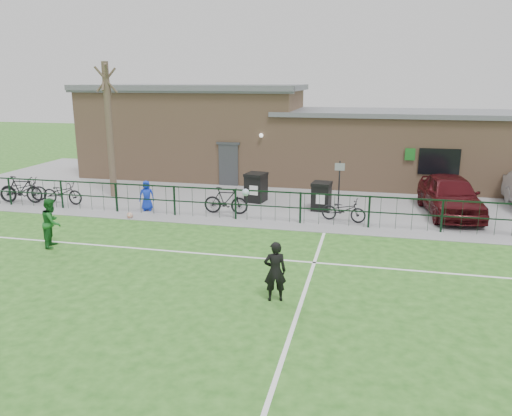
% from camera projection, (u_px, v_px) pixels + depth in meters
% --- Properties ---
extents(ground, '(90.00, 90.00, 0.00)m').
position_uv_depth(ground, '(207.00, 317.00, 11.37)').
color(ground, '#265C1B').
rests_on(ground, ground).
extents(paving_strip, '(34.00, 13.00, 0.02)m').
position_uv_depth(paving_strip, '(296.00, 191.00, 24.10)').
color(paving_strip, gray).
rests_on(paving_strip, ground).
extents(pitch_line_touch, '(28.00, 0.10, 0.01)m').
position_uv_depth(pitch_line_touch, '(273.00, 223.00, 18.72)').
color(pitch_line_touch, white).
rests_on(pitch_line_touch, ground).
extents(pitch_line_mid, '(28.00, 0.10, 0.01)m').
position_uv_depth(pitch_line_mid, '(249.00, 257.00, 15.14)').
color(pitch_line_mid, white).
rests_on(pitch_line_mid, ground).
extents(pitch_line_perp, '(0.10, 16.00, 0.01)m').
position_uv_depth(pitch_line_perp, '(293.00, 326.00, 10.93)').
color(pitch_line_perp, white).
rests_on(pitch_line_perp, ground).
extents(perimeter_fence, '(28.00, 0.10, 1.20)m').
position_uv_depth(perimeter_fence, '(274.00, 207.00, 18.76)').
color(perimeter_fence, black).
rests_on(perimeter_fence, ground).
extents(bare_tree, '(0.30, 0.30, 6.00)m').
position_uv_depth(bare_tree, '(110.00, 131.00, 22.27)').
color(bare_tree, '#4D3D2F').
rests_on(bare_tree, ground).
extents(wheelie_bin_left, '(0.92, 1.01, 1.18)m').
position_uv_depth(wheelie_bin_left, '(256.00, 188.00, 21.86)').
color(wheelie_bin_left, black).
rests_on(wheelie_bin_left, paving_strip).
extents(wheelie_bin_right, '(0.79, 0.87, 1.08)m').
position_uv_depth(wheelie_bin_right, '(321.00, 197.00, 20.43)').
color(wheelie_bin_right, black).
rests_on(wheelie_bin_right, paving_strip).
extents(sign_post, '(0.07, 0.07, 2.00)m').
position_uv_depth(sign_post, '(339.00, 185.00, 20.54)').
color(sign_post, black).
rests_on(sign_post, paving_strip).
extents(car_maroon, '(2.41, 4.87, 1.59)m').
position_uv_depth(car_maroon, '(450.00, 195.00, 19.66)').
color(car_maroon, '#420B10').
rests_on(car_maroon, paving_strip).
extents(bicycle_a, '(2.06, 1.37, 1.02)m').
position_uv_depth(bicycle_a, '(23.00, 190.00, 21.91)').
color(bicycle_a, black).
rests_on(bicycle_a, paving_strip).
extents(bicycle_b, '(2.00, 0.75, 1.17)m').
position_uv_depth(bicycle_b, '(21.00, 190.00, 21.61)').
color(bicycle_b, black).
rests_on(bicycle_b, paving_strip).
extents(bicycle_c, '(1.90, 0.70, 0.99)m').
position_uv_depth(bicycle_c, '(62.00, 193.00, 21.45)').
color(bicycle_c, black).
rests_on(bicycle_c, paving_strip).
extents(bicycle_d, '(1.81, 0.58, 1.08)m').
position_uv_depth(bicycle_d, '(226.00, 201.00, 19.86)').
color(bicycle_d, black).
rests_on(bicycle_d, paving_strip).
extents(bicycle_e, '(1.78, 0.90, 0.89)m').
position_uv_depth(bicycle_e, '(344.00, 210.00, 18.83)').
color(bicycle_e, black).
rests_on(bicycle_e, paving_strip).
extents(spectator_child, '(0.70, 0.58, 1.24)m').
position_uv_depth(spectator_child, '(147.00, 196.00, 20.35)').
color(spectator_child, '#1431C1').
rests_on(spectator_child, paving_strip).
extents(goalkeeper_kick, '(1.98, 3.62, 2.02)m').
position_uv_depth(goalkeeper_kick, '(274.00, 268.00, 12.14)').
color(goalkeeper_kick, black).
rests_on(goalkeeper_kick, ground).
extents(outfield_player, '(0.81, 0.92, 1.59)m').
position_uv_depth(outfield_player, '(52.00, 222.00, 15.98)').
color(outfield_player, '#1C6324').
rests_on(outfield_player, ground).
extents(ball_ground, '(0.24, 0.24, 0.24)m').
position_uv_depth(ball_ground, '(130.00, 215.00, 19.36)').
color(ball_ground, silver).
rests_on(ball_ground, ground).
extents(clubhouse, '(24.25, 5.40, 4.96)m').
position_uv_depth(clubhouse, '(289.00, 138.00, 26.56)').
color(clubhouse, '#A37C5B').
rests_on(clubhouse, ground).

